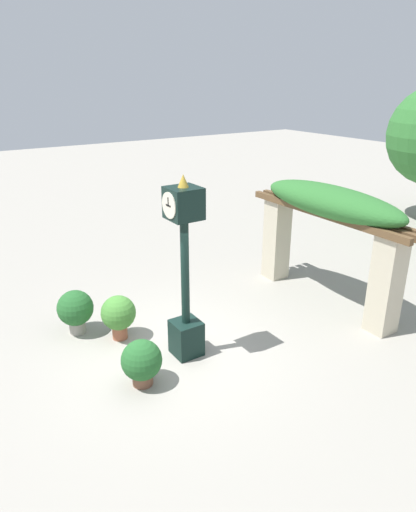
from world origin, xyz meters
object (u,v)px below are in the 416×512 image
(pedestal_clock, at_px, (185,274))
(potted_plant_near_left, at_px, (142,361))
(potted_plant_far_left, at_px, (75,309))
(potted_plant_near_right, at_px, (118,314))

(pedestal_clock, relative_size, potted_plant_near_left, 4.14)
(potted_plant_far_left, bearing_deg, potted_plant_near_left, 9.58)
(potted_plant_far_left, bearing_deg, pedestal_clock, 38.27)
(pedestal_clock, distance_m, potted_plant_near_left, 1.72)
(potted_plant_near_left, relative_size, potted_plant_far_left, 0.89)
(potted_plant_near_left, height_order, potted_plant_near_right, potted_plant_near_right)
(pedestal_clock, xyz_separation_m, potted_plant_near_left, (0.41, -1.13, -1.22))
(potted_plant_near_right, bearing_deg, potted_plant_far_left, -136.61)
(pedestal_clock, bearing_deg, potted_plant_near_right, -144.99)
(pedestal_clock, relative_size, potted_plant_near_right, 3.74)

